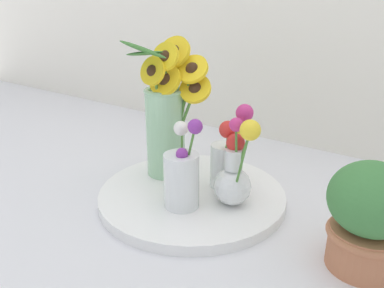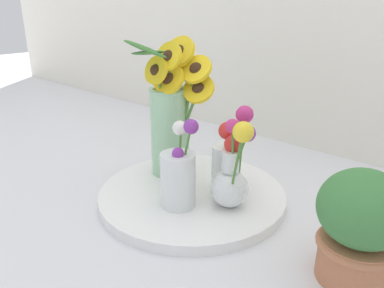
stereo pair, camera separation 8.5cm
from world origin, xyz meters
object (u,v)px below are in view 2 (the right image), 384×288
at_px(vase_bulb_right, 233,170).
at_px(potted_plant, 360,225).
at_px(serving_tray, 192,195).
at_px(mason_jar_sunflowers, 171,117).
at_px(vase_small_back, 227,162).
at_px(vase_small_center, 179,175).

bearing_deg(vase_bulb_right, potted_plant, -5.51).
xyz_separation_m(serving_tray, mason_jar_sunflowers, (-0.11, 0.04, 0.16)).
relative_size(mason_jar_sunflowers, vase_bulb_right, 1.63).
relative_size(vase_bulb_right, vase_small_back, 1.22).
bearing_deg(vase_bulb_right, mason_jar_sunflowers, 171.03).
relative_size(vase_small_back, potted_plant, 0.88).
relative_size(vase_small_center, vase_small_back, 1.14).
bearing_deg(potted_plant, serving_tray, 176.73).
relative_size(serving_tray, vase_small_back, 2.49).
bearing_deg(potted_plant, vase_small_back, 165.66).
distance_m(mason_jar_sunflowers, potted_plant, 0.50).
xyz_separation_m(serving_tray, potted_plant, (0.39, -0.02, 0.09)).
height_order(mason_jar_sunflowers, vase_small_back, mason_jar_sunflowers).
xyz_separation_m(vase_bulb_right, vase_small_back, (-0.06, 0.06, -0.02)).
bearing_deg(vase_small_center, potted_plant, 7.28).
distance_m(vase_bulb_right, potted_plant, 0.28).
distance_m(vase_bulb_right, vase_small_back, 0.09).
distance_m(serving_tray, vase_bulb_right, 0.15).
bearing_deg(vase_bulb_right, serving_tray, -177.79).
bearing_deg(potted_plant, vase_bulb_right, 174.49).
height_order(serving_tray, vase_small_center, vase_small_center).
xyz_separation_m(vase_small_center, potted_plant, (0.36, 0.05, 0.01)).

